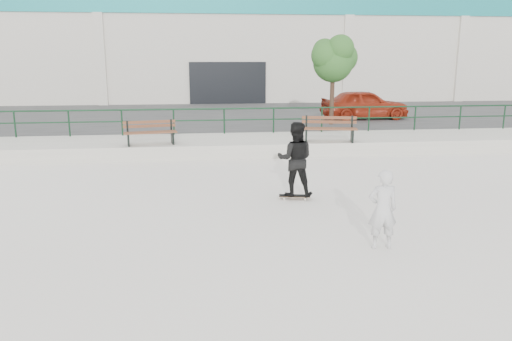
{
  "coord_description": "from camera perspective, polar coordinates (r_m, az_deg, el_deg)",
  "views": [
    {
      "loc": [
        -2.1,
        -9.1,
        3.52
      ],
      "look_at": [
        -0.77,
        2.0,
        0.96
      ],
      "focal_mm": 35.0,
      "sensor_mm": 36.0,
      "label": 1
    }
  ],
  "objects": [
    {
      "name": "red_car",
      "position": [
        25.49,
        12.28,
        7.41
      ],
      "size": [
        4.29,
        1.79,
        1.45
      ],
      "primitive_type": "imported",
      "rotation": [
        0.0,
        0.0,
        1.59
      ],
      "color": "maroon",
      "rests_on": "parking_strip"
    },
    {
      "name": "tree",
      "position": [
        23.06,
        8.89,
        12.62
      ],
      "size": [
        2.24,
        1.99,
        3.98
      ],
      "color": "brown",
      "rests_on": "parking_strip"
    },
    {
      "name": "ground",
      "position": [
        9.98,
        5.82,
        -7.84
      ],
      "size": [
        120.0,
        120.0,
        0.0
      ],
      "primitive_type": "plane",
      "color": "silver",
      "rests_on": "ground"
    },
    {
      "name": "railing",
      "position": [
        20.14,
        -0.8,
        6.38
      ],
      "size": [
        28.0,
        0.06,
        1.03
      ],
      "color": "#13361E",
      "rests_on": "ledge"
    },
    {
      "name": "seated_skater",
      "position": [
        9.55,
        14.27,
        -4.33
      ],
      "size": [
        0.56,
        0.38,
        1.52
      ],
      "primitive_type": "imported",
      "rotation": [
        0.0,
        0.0,
        3.11
      ],
      "color": "silver",
      "rests_on": "ground"
    },
    {
      "name": "parking_strip",
      "position": [
        27.38,
        -2.39,
        6.0
      ],
      "size": [
        60.0,
        14.0,
        0.5
      ],
      "primitive_type": "cube",
      "color": "#373737",
      "rests_on": "ground"
    },
    {
      "name": "skateboard",
      "position": [
        12.69,
        4.43,
        -2.93
      ],
      "size": [
        0.8,
        0.34,
        0.09
      ],
      "rotation": [
        0.0,
        0.0,
        -0.18
      ],
      "color": "black",
      "rests_on": "ground"
    },
    {
      "name": "standing_skater",
      "position": [
        12.46,
        4.51,
        1.3
      ],
      "size": [
        1.03,
        0.88,
        1.87
      ],
      "primitive_type": "imported",
      "rotation": [
        0.0,
        0.0,
        2.93
      ],
      "color": "black",
      "rests_on": "skateboard"
    },
    {
      "name": "bench_left",
      "position": [
        17.94,
        -11.99,
        4.25
      ],
      "size": [
        1.89,
        0.83,
        0.84
      ],
      "rotation": [
        0.0,
        0.0,
        0.17
      ],
      "color": "brown",
      "rests_on": "ledge"
    },
    {
      "name": "bench_right",
      "position": [
        18.39,
        8.36,
        4.72
      ],
      "size": [
        2.07,
        0.98,
        0.92
      ],
      "rotation": [
        0.0,
        0.0,
        -0.21
      ],
      "color": "brown",
      "rests_on": "ledge"
    },
    {
      "name": "ledge",
      "position": [
        19.0,
        -0.38,
        2.96
      ],
      "size": [
        30.0,
        3.0,
        0.5
      ],
      "primitive_type": "cube",
      "color": "#B8B4A8",
      "rests_on": "ground"
    },
    {
      "name": "commercial_building",
      "position": [
        41.16,
        -4.02,
        14.31
      ],
      "size": [
        44.2,
        16.33,
        8.0
      ],
      "color": "beige",
      "rests_on": "ground"
    }
  ]
}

